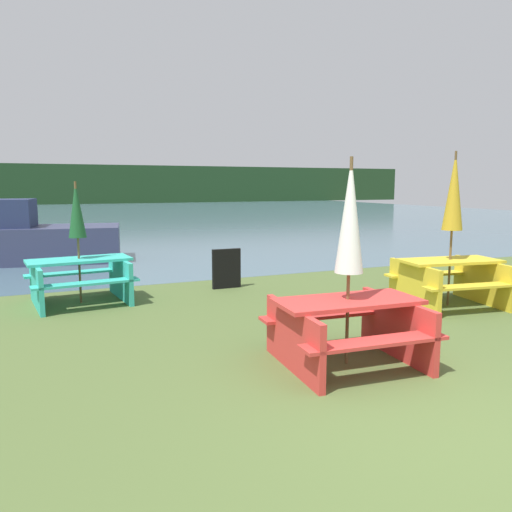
% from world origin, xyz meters
% --- Properties ---
extents(ground_plane, '(60.00, 60.00, 0.00)m').
position_xyz_m(ground_plane, '(0.00, 0.00, 0.00)').
color(ground_plane, '#516633').
extents(water, '(60.00, 50.00, 0.00)m').
position_xyz_m(water, '(0.00, 32.08, -0.00)').
color(water, slate).
rests_on(water, ground_plane).
extents(far_treeline, '(80.00, 1.60, 4.00)m').
position_xyz_m(far_treeline, '(0.00, 52.08, 2.00)').
color(far_treeline, '#1E3D1E').
rests_on(far_treeline, water).
extents(picnic_table_red, '(1.65, 1.48, 0.72)m').
position_xyz_m(picnic_table_red, '(-0.05, 1.88, 0.43)').
color(picnic_table_red, red).
rests_on(picnic_table_red, ground_plane).
extents(picnic_table_yellow, '(1.75, 1.59, 0.76)m').
position_xyz_m(picnic_table_yellow, '(2.96, 3.48, 0.45)').
color(picnic_table_yellow, yellow).
rests_on(picnic_table_yellow, ground_plane).
extents(picnic_table_teal, '(1.75, 1.55, 0.74)m').
position_xyz_m(picnic_table_teal, '(-2.52, 6.02, 0.45)').
color(picnic_table_teal, '#33B7A8').
rests_on(picnic_table_teal, ground_plane).
extents(umbrella_gold, '(0.32, 0.32, 2.47)m').
position_xyz_m(umbrella_gold, '(2.96, 3.48, 1.84)').
color(umbrella_gold, brown).
rests_on(umbrella_gold, ground_plane).
extents(umbrella_white, '(0.31, 0.31, 2.24)m').
position_xyz_m(umbrella_white, '(-0.05, 1.88, 1.61)').
color(umbrella_white, brown).
rests_on(umbrella_white, ground_plane).
extents(umbrella_darkgreen, '(0.28, 0.28, 2.00)m').
position_xyz_m(umbrella_darkgreen, '(-2.52, 6.02, 1.53)').
color(umbrella_darkgreen, brown).
rests_on(umbrella_darkgreen, ground_plane).
extents(boat, '(4.69, 2.42, 1.59)m').
position_xyz_m(boat, '(-3.57, 11.24, 0.60)').
color(boat, '#333856').
rests_on(boat, water).
extents(signboard, '(0.55, 0.08, 0.75)m').
position_xyz_m(signboard, '(0.11, 6.20, 0.38)').
color(signboard, black).
rests_on(signboard, ground_plane).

